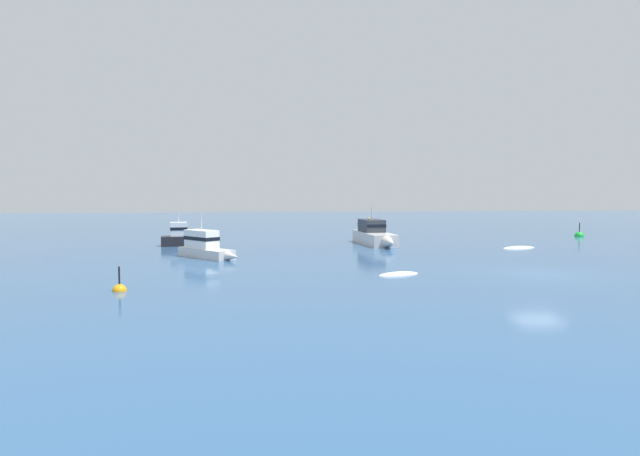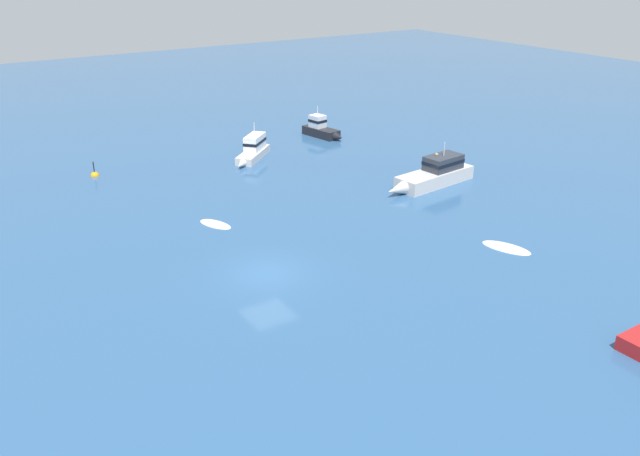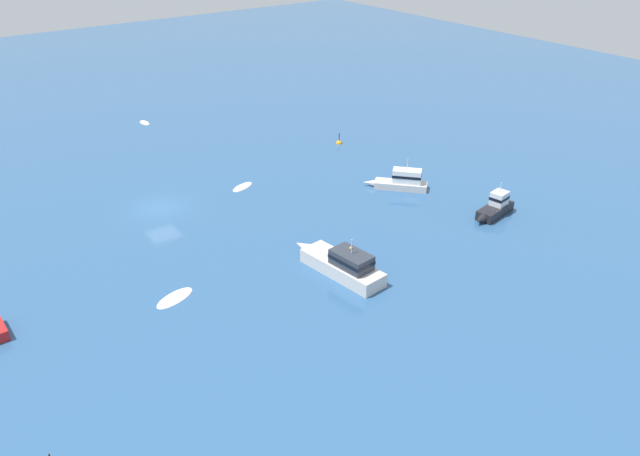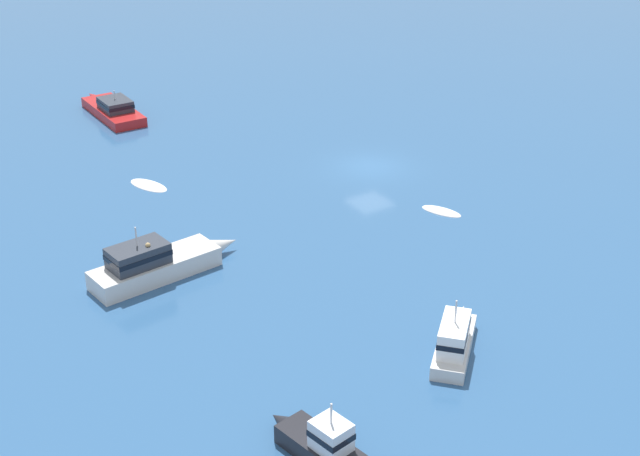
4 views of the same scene
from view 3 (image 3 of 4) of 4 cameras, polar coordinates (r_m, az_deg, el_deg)
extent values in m
plane|color=#2D5684|center=(54.36, -13.95, 1.79)|extent=(160.00, 160.00, 0.00)
cube|color=black|center=(53.20, 15.22, 1.49)|extent=(1.97, 3.85, 0.77)
cone|color=black|center=(51.41, 13.98, 0.69)|extent=(0.92, 1.04, 0.77)
cube|color=silver|center=(53.18, 15.58, 2.55)|extent=(1.29, 1.46, 1.10)
cube|color=black|center=(53.16, 15.59, 2.60)|extent=(1.33, 1.50, 0.24)
cylinder|color=silver|center=(52.79, 15.71, 3.49)|extent=(0.08, 0.08, 0.82)
cube|color=silver|center=(56.46, 7.15, 3.77)|extent=(4.27, 4.03, 0.61)
cone|color=silver|center=(56.69, 4.36, 4.02)|extent=(1.25, 1.21, 0.61)
cube|color=white|center=(56.07, 7.70, 4.57)|extent=(2.54, 2.44, 1.20)
cube|color=black|center=(56.05, 7.71, 4.62)|extent=(2.60, 2.49, 0.24)
cylinder|color=silver|center=(55.64, 7.78, 5.62)|extent=(0.08, 0.08, 1.03)
ellipsoid|color=white|center=(56.82, -6.86, 3.62)|extent=(1.83, 2.62, 0.30)
ellipsoid|color=white|center=(42.34, -12.72, -6.08)|extent=(2.12, 3.14, 0.30)
ellipsoid|color=silver|center=(75.09, -15.24, 8.94)|extent=(1.86, 0.94, 0.46)
cube|color=silver|center=(43.56, 1.97, -3.52)|extent=(6.54, 2.70, 0.97)
cone|color=silver|center=(46.03, -1.46, -1.66)|extent=(1.69, 1.14, 0.97)
cube|color=#2D333D|center=(42.55, 2.79, -2.81)|extent=(2.95, 1.90, 1.02)
cube|color=black|center=(42.52, 2.80, -2.75)|extent=(3.00, 1.95, 0.24)
cylinder|color=silver|center=(42.04, 2.82, -1.64)|extent=(0.08, 0.08, 0.99)
cylinder|color=white|center=(43.00, 2.75, -2.49)|extent=(0.32, 0.32, 0.96)
sphere|color=tan|center=(42.70, 2.77, -1.80)|extent=(0.24, 0.24, 0.24)
sphere|color=orange|center=(66.52, 1.70, 7.50)|extent=(0.63, 0.63, 0.63)
cylinder|color=black|center=(66.28, 1.71, 8.07)|extent=(0.08, 0.08, 0.79)
camera|label=1|loc=(83.62, -13.39, 14.33)|focal=32.19mm
camera|label=2|loc=(61.53, -46.33, 12.70)|focal=36.64mm
camera|label=4|loc=(61.09, 41.93, 19.82)|focal=49.84mm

